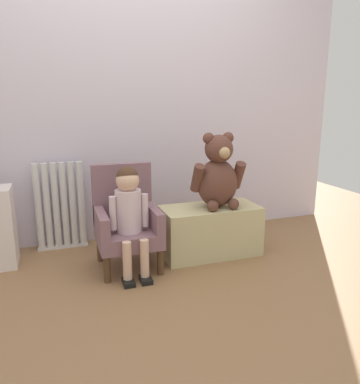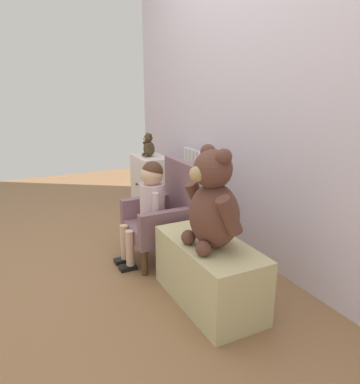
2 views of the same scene
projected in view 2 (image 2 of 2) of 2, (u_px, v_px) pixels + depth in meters
The scene contains 9 objects.
ground_plane at pixel (94, 282), 2.34m from camera, with size 6.00×6.00×0.00m, color olive.
back_wall at pixel (251, 83), 2.49m from camera, with size 3.80×0.05×2.40m, color silver.
radiator at pixel (195, 190), 3.14m from camera, with size 0.37×0.05×0.67m.
small_dresser at pixel (151, 185), 3.51m from camera, with size 0.40×0.28×0.55m.
child_armchair at pixel (165, 215), 2.59m from camera, with size 0.41×0.41×0.69m.
child_figure at pixel (149, 198), 2.50m from camera, with size 0.25×0.35×0.71m.
low_bench at pixel (209, 272), 2.09m from camera, with size 0.71×0.34×0.36m, color tan.
large_teddy_bear at pixel (213, 204), 1.93m from camera, with size 0.39×0.27×0.54m.
small_teddy_bear at pixel (149, 146), 3.40m from camera, with size 0.16×0.11×0.21m.
Camera 2 is at (2.11, -0.45, 1.20)m, focal length 35.00 mm.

